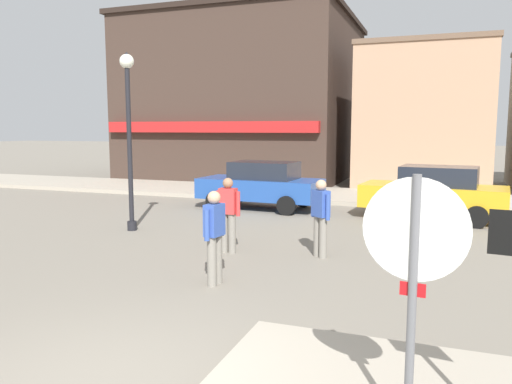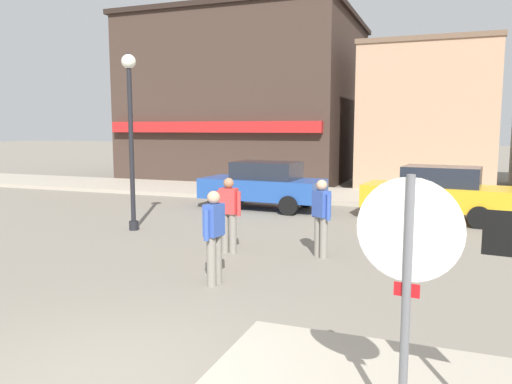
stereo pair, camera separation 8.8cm
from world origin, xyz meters
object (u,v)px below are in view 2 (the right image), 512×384
Objects in this scene: parked_car_nearest at (263,184)px; parked_car_second at (437,192)px; pedestrian_crossing_near at (321,216)px; pedestrian_crossing_far at (229,213)px; stop_sign at (407,275)px; lamp_post at (130,116)px; pedestrian_kerb_side at (214,235)px.

parked_car_nearest is 0.98× the size of parked_car_second.
parked_car_second is 5.77m from pedestrian_crossing_near.
parked_car_nearest is 2.54× the size of pedestrian_crossing_near.
pedestrian_crossing_near is (3.24, -5.46, 0.06)m from parked_car_nearest.
pedestrian_crossing_near is 1.00× the size of pedestrian_crossing_far.
pedestrian_crossing_near and pedestrian_crossing_far have the same top height.
pedestrian_crossing_near is at bearing 109.39° from stop_sign.
pedestrian_crossing_far is at bearing -21.50° from lamp_post.
parked_car_nearest is 2.54× the size of pedestrian_kerb_side.
pedestrian_crossing_far is (1.32, -5.78, 0.06)m from parked_car_nearest.
lamp_post is at bearing 158.50° from pedestrian_crossing_far.
lamp_post reaches higher than parked_car_second.
pedestrian_crossing_far is 2.20m from pedestrian_kerb_side.
pedestrian_crossing_far reaches higher than parked_car_second.
pedestrian_crossing_near is at bearing -10.61° from lamp_post.
stop_sign is 1.43× the size of pedestrian_crossing_far.
stop_sign reaches higher than parked_car_second.
pedestrian_kerb_side is (-1.26, -2.42, 0.00)m from pedestrian_crossing_near.
lamp_post is 2.82× the size of pedestrian_crossing_near.
lamp_post is 5.62m from pedestrian_kerb_side.
lamp_post reaches higher than pedestrian_kerb_side.
pedestrian_kerb_side is at bearing -40.65° from lamp_post.
lamp_post is 2.82× the size of pedestrian_kerb_side.
stop_sign is 11.31m from parked_car_second.
lamp_post is 8.82m from parked_car_second.
parked_car_nearest is at bearing 102.85° from pedestrian_crossing_far.
parked_car_second is (5.37, -0.10, 0.00)m from parked_car_nearest.
parked_car_nearest is at bearing 66.15° from lamp_post.
pedestrian_crossing_near is (-2.09, 5.93, -0.65)m from stop_sign.
parked_car_nearest is at bearing 120.71° from pedestrian_crossing_near.
pedestrian_kerb_side is at bearing -72.56° from pedestrian_crossing_far.
stop_sign reaches higher than parked_car_nearest.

